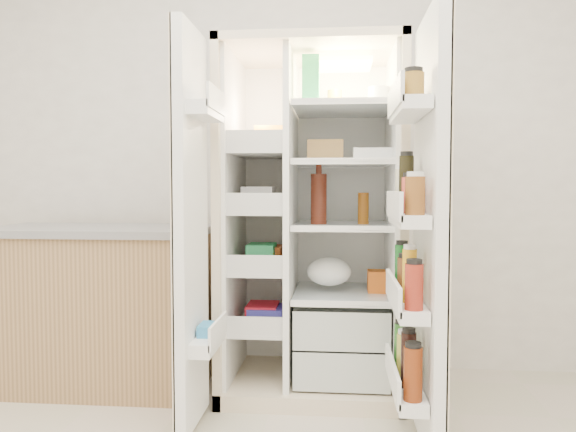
{
  "coord_description": "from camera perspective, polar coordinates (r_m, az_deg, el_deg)",
  "views": [
    {
      "loc": [
        0.32,
        -1.26,
        1.07
      ],
      "look_at": [
        0.09,
        1.25,
        0.94
      ],
      "focal_mm": 34.0,
      "sensor_mm": 36.0,
      "label": 1
    }
  ],
  "objects": [
    {
      "name": "fridge_door",
      "position": [
        2.26,
        14.1,
        -2.32
      ],
      "size": [
        0.17,
        0.58,
        1.72
      ],
      "color": "white",
      "rests_on": "floor"
    },
    {
      "name": "wall_back",
      "position": [
        3.29,
        -0.41,
        7.77
      ],
      "size": [
        4.0,
        0.02,
        2.7
      ],
      "primitive_type": "cube",
      "color": "white",
      "rests_on": "floor"
    },
    {
      "name": "kitchen_counter",
      "position": [
        3.18,
        -19.01,
        -8.83
      ],
      "size": [
        1.19,
        0.63,
        0.86
      ],
      "color": "#A68053",
      "rests_on": "floor"
    },
    {
      "name": "refrigerator",
      "position": [
        2.94,
        2.9,
        -3.46
      ],
      "size": [
        0.93,
        0.7,
        1.8
      ],
      "color": "beige",
      "rests_on": "floor"
    },
    {
      "name": "freezer_door",
      "position": [
        2.4,
        -10.04,
        -1.44
      ],
      "size": [
        0.15,
        0.4,
        1.72
      ],
      "color": "white",
      "rests_on": "floor"
    }
  ]
}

